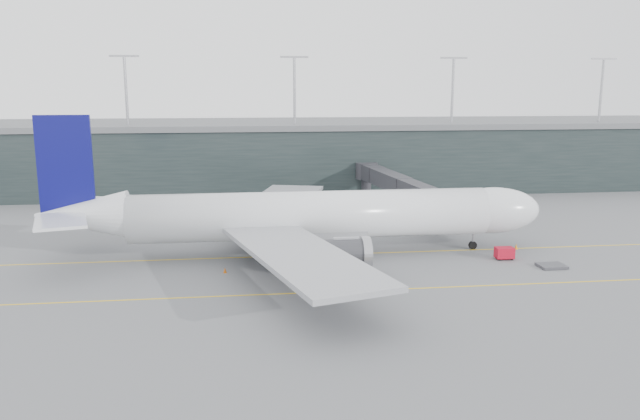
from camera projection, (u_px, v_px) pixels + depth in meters
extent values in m
plane|color=#5C5C61|center=(289.00, 249.00, 90.13)|extent=(320.00, 320.00, 0.00)
cube|color=yellow|center=(291.00, 256.00, 86.23)|extent=(160.00, 0.25, 0.02)
cube|color=yellow|center=(302.00, 293.00, 70.65)|extent=(160.00, 0.25, 0.02)
cube|color=yellow|center=(309.00, 219.00, 110.20)|extent=(0.25, 60.00, 0.02)
cube|color=black|center=(270.00, 157.00, 145.24)|extent=(240.00, 35.00, 14.00)
cube|color=#5A5C5F|center=(270.00, 124.00, 143.77)|extent=(240.00, 36.00, 1.20)
cylinder|color=#9E9EA3|center=(126.00, 92.00, 128.98)|extent=(0.60, 0.60, 14.00)
cylinder|color=#9E9EA3|center=(294.00, 92.00, 133.20)|extent=(0.60, 0.60, 14.00)
cylinder|color=#9E9EA3|center=(453.00, 91.00, 137.42)|extent=(0.60, 0.60, 14.00)
cylinder|color=#9E9EA3|center=(601.00, 91.00, 141.64)|extent=(0.60, 0.60, 14.00)
cylinder|color=silver|center=(311.00, 215.00, 85.76)|extent=(49.00, 6.78, 6.60)
ellipsoid|color=silver|center=(492.00, 210.00, 89.00)|extent=(13.89, 6.65, 6.60)
cone|color=silver|center=(82.00, 215.00, 81.85)|extent=(11.74, 6.38, 6.34)
cube|color=gray|center=(303.00, 233.00, 86.12)|extent=(17.05, 5.39, 2.13)
cube|color=black|center=(520.00, 202.00, 89.29)|extent=(2.35, 3.20, 0.85)
cube|color=gray|center=(299.00, 255.00, 69.51)|extent=(17.82, 32.32, 0.59)
cylinder|color=#36363B|center=(337.00, 254.00, 76.74)|extent=(7.47, 3.75, 3.73)
cube|color=gray|center=(280.00, 202.00, 101.63)|extent=(17.62, 32.32, 0.59)
cylinder|color=#36363B|center=(317.00, 220.00, 96.43)|extent=(7.47, 3.75, 3.73)
cube|color=#0A0A54|center=(65.00, 165.00, 80.35)|extent=(6.92, 0.56, 12.78)
cube|color=silver|center=(61.00, 221.00, 75.91)|extent=(8.16, 10.78, 0.37)
cube|color=silver|center=(84.00, 203.00, 87.31)|extent=(8.11, 10.76, 0.37)
cylinder|color=black|center=(473.00, 245.00, 89.65)|extent=(1.17, 0.43, 1.17)
cylinder|color=#9E9EA3|center=(473.00, 240.00, 89.49)|extent=(0.32, 0.32, 2.77)
cylinder|color=black|center=(283.00, 261.00, 81.22)|extent=(1.39, 0.54, 1.38)
cylinder|color=black|center=(278.00, 242.00, 91.16)|extent=(1.39, 0.54, 1.38)
cube|color=#2C2C31|center=(445.00, 204.00, 93.49)|extent=(4.10, 4.51, 3.21)
cube|color=#2C2C31|center=(421.00, 194.00, 102.57)|extent=(4.51, 15.12, 2.86)
cube|color=#2C2C31|center=(390.00, 181.00, 116.78)|extent=(4.79, 15.16, 2.98)
cube|color=#2C2C31|center=(366.00, 170.00, 130.99)|extent=(5.08, 15.19, 3.09)
cylinder|color=#9E9EA3|center=(418.00, 214.00, 104.02)|extent=(0.57, 0.57, 4.35)
cube|color=#36363B|center=(418.00, 224.00, 104.37)|extent=(2.47, 1.96, 0.80)
cylinder|color=#2C2C31|center=(387.00, 170.00, 131.31)|extent=(4.58, 4.58, 3.44)
cylinder|color=#2C2C31|center=(386.00, 187.00, 132.02)|extent=(2.06, 2.06, 4.13)
cube|color=#B10C21|center=(504.00, 253.00, 84.31)|extent=(2.46, 1.60, 1.43)
cylinder|color=black|center=(499.00, 259.00, 83.83)|extent=(0.44, 0.18, 0.44)
cylinder|color=black|center=(512.00, 259.00, 84.00)|extent=(0.44, 0.18, 0.44)
cylinder|color=black|center=(496.00, 257.00, 84.90)|extent=(0.44, 0.18, 0.44)
cylinder|color=black|center=(509.00, 256.00, 85.07)|extent=(0.44, 0.18, 0.44)
cube|color=#3A3A3F|center=(552.00, 266.00, 80.71)|extent=(3.44, 2.79, 0.34)
cube|color=#36363B|center=(246.00, 234.00, 98.01)|extent=(2.49, 2.08, 0.23)
cube|color=#AFB3BC|center=(245.00, 228.00, 97.81)|extent=(2.02, 1.92, 1.72)
cube|color=#253D92|center=(245.00, 223.00, 97.64)|extent=(2.08, 1.98, 0.09)
cube|color=#36363B|center=(260.00, 230.00, 101.05)|extent=(2.69, 2.47, 0.22)
cube|color=#B3B7C0|center=(260.00, 224.00, 100.86)|extent=(2.25, 2.19, 1.63)
cube|color=#253D92|center=(260.00, 219.00, 100.70)|extent=(2.32, 2.27, 0.09)
cube|color=#36363B|center=(285.00, 232.00, 100.08)|extent=(2.22, 2.04, 0.18)
cube|color=#B2B8BE|center=(285.00, 227.00, 99.92)|extent=(1.85, 1.81, 1.34)
cube|color=#253D92|center=(285.00, 223.00, 99.79)|extent=(1.91, 1.87, 0.07)
cone|color=orange|center=(516.00, 246.00, 89.71)|extent=(0.50, 0.50, 0.79)
cone|color=orange|center=(380.00, 285.00, 72.53)|extent=(0.44, 0.44, 0.70)
cone|color=#CB400B|center=(353.00, 229.00, 101.03)|extent=(0.45, 0.45, 0.71)
cone|color=#CD580B|center=(225.00, 270.00, 78.22)|extent=(0.44, 0.44, 0.70)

